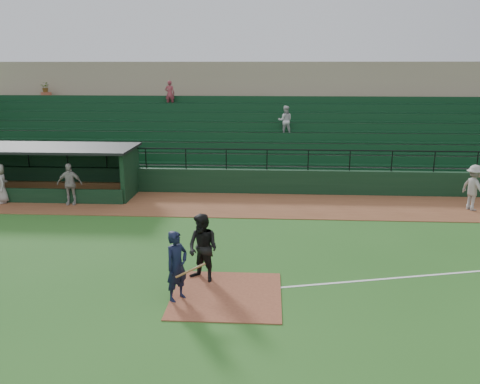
{
  "coord_description": "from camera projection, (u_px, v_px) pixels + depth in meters",
  "views": [
    {
      "loc": [
        1.13,
        -13.28,
        6.15
      ],
      "look_at": [
        0.0,
        5.0,
        1.4
      ],
      "focal_mm": 36.56,
      "sensor_mm": 36.0,
      "label": 1
    }
  ],
  "objects": [
    {
      "name": "ground",
      "position": [
        230.0,
        280.0,
        14.44
      ],
      "size": [
        90.0,
        90.0,
        0.0
      ],
      "primitive_type": "plane",
      "color": "#25581C",
      "rests_on": "ground"
    },
    {
      "name": "warning_track",
      "position": [
        244.0,
        205.0,
        22.17
      ],
      "size": [
        40.0,
        4.0,
        0.03
      ],
      "primitive_type": "cube",
      "color": "brown",
      "rests_on": "ground"
    },
    {
      "name": "home_plate_dirt",
      "position": [
        227.0,
        295.0,
        13.48
      ],
      "size": [
        3.0,
        3.0,
        0.03
      ],
      "primitive_type": "cube",
      "color": "brown",
      "rests_on": "ground"
    },
    {
      "name": "stadium_structure",
      "position": [
        252.0,
        131.0,
        29.77
      ],
      "size": [
        38.0,
        13.08,
        6.4
      ],
      "color": "black",
      "rests_on": "ground"
    },
    {
      "name": "dugout",
      "position": [
        47.0,
        167.0,
        23.93
      ],
      "size": [
        8.9,
        3.2,
        2.42
      ],
      "color": "black",
      "rests_on": "ground"
    },
    {
      "name": "batter_at_plate",
      "position": [
        177.0,
        266.0,
        12.99
      ],
      "size": [
        1.19,
        0.85,
        1.95
      ],
      "color": "black",
      "rests_on": "ground"
    },
    {
      "name": "umpire",
      "position": [
        203.0,
        248.0,
        14.16
      ],
      "size": [
        1.24,
        1.17,
        2.03
      ],
      "primitive_type": "imported",
      "rotation": [
        0.0,
        0.0,
        -0.54
      ],
      "color": "black",
      "rests_on": "ground"
    },
    {
      "name": "runner",
      "position": [
        474.0,
        188.0,
        21.13
      ],
      "size": [
        1.18,
        1.48,
        2.0
      ],
      "primitive_type": "imported",
      "rotation": [
        0.0,
        0.0,
        1.97
      ],
      "color": "#99948F",
      "rests_on": "warning_track"
    },
    {
      "name": "dugout_player_a",
      "position": [
        70.0,
        184.0,
        22.01
      ],
      "size": [
        1.16,
        0.62,
        1.89
      ],
      "primitive_type": "imported",
      "rotation": [
        0.0,
        0.0,
        0.15
      ],
      "color": "#A8A39D",
      "rests_on": "warning_track"
    },
    {
      "name": "dugout_player_b",
      "position": [
        0.0,
        183.0,
        22.26
      ],
      "size": [
        1.05,
        1.04,
        1.83
      ],
      "primitive_type": "imported",
      "rotation": [
        0.0,
        0.0,
        -0.77
      ],
      "color": "#A39E98",
      "rests_on": "warning_track"
    }
  ]
}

